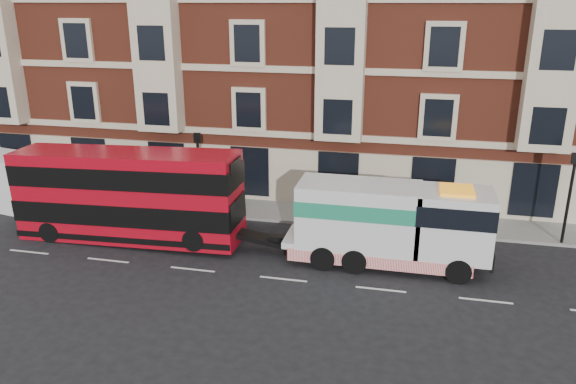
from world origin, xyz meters
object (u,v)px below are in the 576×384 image
Objects in this scene: box_van at (15,183)px; tow_truck at (387,224)px; double_decker_bus at (128,194)px; pedestrian at (134,186)px.

tow_truck is at bearing 4.32° from box_van.
double_decker_bus reaches higher than box_van.
tow_truck reaches higher than pedestrian.
pedestrian is (-14.35, 4.79, -0.88)m from tow_truck.
box_van is at bearing -148.86° from pedestrian.
pedestrian is (5.93, 2.14, -0.43)m from box_van.
double_decker_bus is at bearing -180.00° from tow_truck.
box_van is (-8.22, 2.65, -0.86)m from double_decker_bus.
box_van reaches higher than pedestrian.
box_van is at bearing 172.57° from tow_truck.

